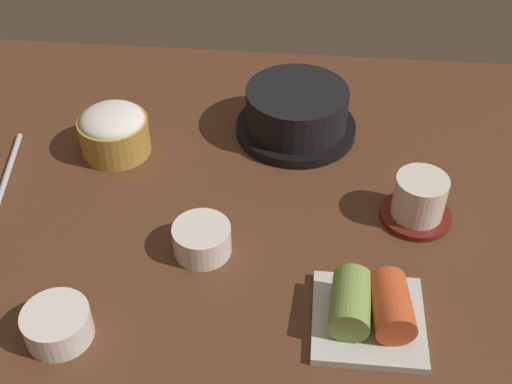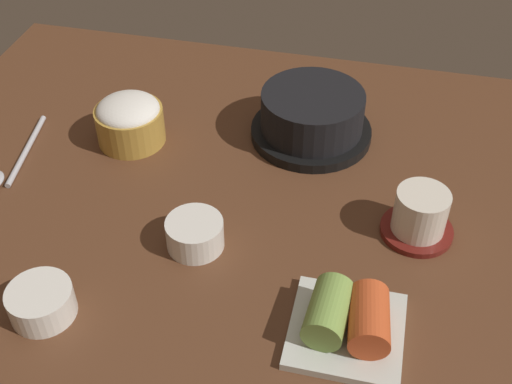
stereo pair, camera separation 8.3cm
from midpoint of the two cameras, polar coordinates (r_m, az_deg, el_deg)
dining_table at (r=87.34cm, az=-3.90°, el=-1.13°), size 100.00×76.00×2.00cm
stone_pot at (r=95.57cm, az=1.05°, el=6.84°), size 17.57×17.57×7.28cm
rice_bowl at (r=95.09cm, az=-14.69°, el=5.09°), size 9.75×9.75×6.99cm
tea_cup_with_saucer at (r=83.28cm, az=11.20°, el=-0.81°), size 9.00×9.00×6.37cm
banchan_cup_center at (r=79.00cm, az=-7.72°, el=-4.17°), size 7.01×7.01×3.78cm
kimchi_plate at (r=71.51cm, az=6.54°, el=-10.26°), size 12.09×12.09×5.34cm
side_bowl_near at (r=74.64cm, az=-19.97°, el=-10.85°), size 7.22×7.22×3.61cm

